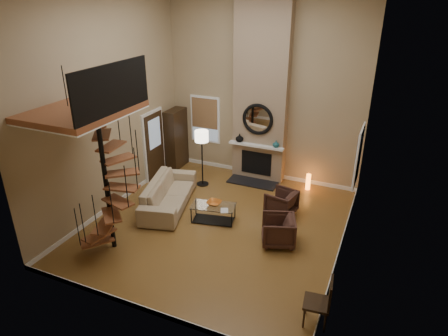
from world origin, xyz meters
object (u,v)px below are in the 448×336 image
at_px(floor_lamp, 202,141).
at_px(sofa, 168,193).
at_px(coffee_table, 213,211).
at_px(hutch, 176,139).
at_px(accent_lamp, 308,182).
at_px(side_chair, 322,300).
at_px(armchair_near, 284,203).
at_px(armchair_far, 281,231).

bearing_deg(floor_lamp, sofa, -99.46).
height_order(sofa, coffee_table, sofa).
distance_m(coffee_table, floor_lamp, 2.41).
height_order(coffee_table, floor_lamp, floor_lamp).
height_order(hutch, coffee_table, hutch).
xyz_separation_m(sofa, accent_lamp, (3.25, 2.49, -0.15)).
distance_m(hutch, side_chair, 7.67).
relative_size(coffee_table, floor_lamp, 0.71).
distance_m(hutch, armchair_near, 4.51).
bearing_deg(accent_lamp, floor_lamp, -162.47).
relative_size(sofa, coffee_table, 2.07).
relative_size(coffee_table, side_chair, 1.25).
relative_size(armchair_near, armchair_far, 0.95).
bearing_deg(coffee_table, floor_lamp, 123.84).
relative_size(hutch, armchair_near, 2.73).
bearing_deg(side_chair, hutch, 138.94).
bearing_deg(coffee_table, sofa, 171.16).
relative_size(sofa, accent_lamp, 5.19).
relative_size(sofa, armchair_far, 3.30).
xyz_separation_m(sofa, armchair_near, (2.99, 0.78, -0.04)).
distance_m(coffee_table, side_chair, 3.96).
bearing_deg(armchair_far, hutch, -143.28).
bearing_deg(floor_lamp, armchair_far, -33.78).
distance_m(sofa, armchair_near, 3.09).
relative_size(hutch, coffee_table, 1.62).
distance_m(armchair_far, accent_lamp, 2.98).
height_order(sofa, armchair_near, sofa).
bearing_deg(coffee_table, armchair_near, 33.12).
bearing_deg(hutch, coffee_table, -45.99).
distance_m(sofa, floor_lamp, 1.87).
bearing_deg(coffee_table, side_chair, -36.38).
distance_m(sofa, coffee_table, 1.46).
bearing_deg(hutch, side_chair, -41.06).
bearing_deg(armchair_near, coffee_table, -45.97).
bearing_deg(coffee_table, armchair_far, -8.13).
bearing_deg(armchair_far, floor_lamp, -143.49).
xyz_separation_m(armchair_near, side_chair, (1.63, -3.35, 0.17)).
distance_m(floor_lamp, side_chair, 6.06).
xyz_separation_m(sofa, coffee_table, (1.44, -0.22, -0.11)).
distance_m(armchair_near, side_chair, 3.73).
bearing_deg(armchair_far, coffee_table, -117.85).
distance_m(armchair_far, floor_lamp, 3.81).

